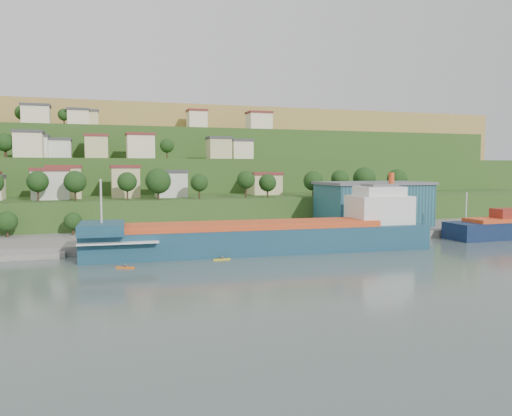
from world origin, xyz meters
name	(u,v)px	position (x,y,z in m)	size (l,w,h in m)	color
ground	(243,260)	(0.00, 0.00, 0.00)	(500.00, 500.00, 0.00)	#44524E
quay	(285,237)	(20.00, 28.00, 0.00)	(220.00, 26.00, 4.00)	slate
hillside	(152,204)	(-0.07, 168.71, 0.07)	(360.00, 210.55, 96.00)	#284719
cargo_ship_near	(273,237)	(9.26, 7.87, 3.18)	(78.14, 16.99, 19.92)	navy
warehouse	(373,203)	(48.74, 30.70, 8.43)	(31.17, 19.27, 12.80)	navy
kayak_orange	(125,267)	(-23.66, -1.40, 0.26)	(3.50, 2.03, 0.89)	orange
kayak_yellow	(222,259)	(-4.32, 1.17, 0.26)	(3.58, 0.63, 0.89)	gold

